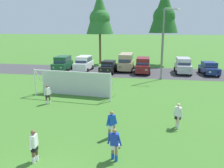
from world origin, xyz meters
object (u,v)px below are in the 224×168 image
object	(u,v)px
player_midfield_center	(178,116)
parked_car_slot_center_right	(143,65)
parked_car_slot_left	(84,63)
parked_car_slot_right	(183,65)
player_striker_near	(34,146)
parked_car_slot_center_left	(108,67)
player_winger_right	(114,144)
soccer_goal	(75,82)
player_winger_left	(112,124)
parked_car_slot_center	(126,62)
street_lamp	(164,44)
parked_car_slot_far_right	(209,68)
parked_car_slot_far_left	(63,63)
soccer_ball	(119,146)
player_defender_far	(48,94)

from	to	relation	value
player_midfield_center	parked_car_slot_center_right	world-z (taller)	parked_car_slot_center_right
parked_car_slot_left	parked_car_slot_center_right	bearing A→B (deg)	-2.20
parked_car_slot_center_right	parked_car_slot_right	bearing A→B (deg)	7.84
player_striker_near	parked_car_slot_center_left	world-z (taller)	parked_car_slot_center_left
player_striker_near	player_winger_right	size ratio (longest dim) A/B	1.00
soccer_goal	player_winger_left	bearing A→B (deg)	-58.32
parked_car_slot_center	street_lamp	size ratio (longest dim) A/B	0.57
player_midfield_center	street_lamp	xyz separation A→B (m)	(-0.35, 14.50, 3.54)
parked_car_slot_left	player_striker_near	bearing A→B (deg)	-79.19
parked_car_slot_center_left	parked_car_slot_center_right	distance (m)	4.86
soccer_goal	parked_car_slot_right	bearing A→B (deg)	49.29
player_winger_right	parked_car_slot_left	world-z (taller)	parked_car_slot_left
player_midfield_center	parked_car_slot_center	distance (m)	20.54
player_midfield_center	player_winger_left	xyz separation A→B (m)	(-3.91, -2.05, 0.00)
player_winger_left	parked_car_slot_center_right	distance (m)	20.31
soccer_goal	parked_car_slot_center_left	distance (m)	11.79
soccer_goal	parked_car_slot_center	distance (m)	14.39
soccer_goal	parked_car_slot_center_left	xyz separation A→B (m)	(1.02, 11.74, -0.42)
parked_car_slot_center	player_winger_right	bearing A→B (deg)	-85.09
parked_car_slot_center	parked_car_slot_far_right	bearing A→B (deg)	-5.85
player_winger_right	player_striker_near	bearing A→B (deg)	-167.98
parked_car_slot_far_left	parked_car_slot_center_right	world-z (taller)	same
soccer_ball	parked_car_slot_far_right	distance (m)	23.69
parked_car_slot_right	soccer_goal	bearing A→B (deg)	-130.71
parked_car_slot_left	street_lamp	xyz separation A→B (m)	(11.27, -4.08, 3.25)
parked_car_slot_far_left	parked_car_slot_left	world-z (taller)	same
soccer_goal	parked_car_slot_left	size ratio (longest dim) A/B	1.64
player_winger_right	parked_car_slot_center	size ratio (longest dim) A/B	0.34
soccer_ball	player_winger_right	distance (m)	1.41
player_midfield_center	parked_car_slot_far_left	xyz separation A→B (m)	(-14.68, 17.94, 0.29)
player_winger_left	street_lamp	size ratio (longest dim) A/B	0.19
parked_car_slot_center	soccer_ball	bearing A→B (deg)	-84.65
player_striker_near	parked_car_slot_center	world-z (taller)	parked_car_slot_center
parked_car_slot_far_left	street_lamp	bearing A→B (deg)	-13.50
soccer_goal	parked_car_slot_center	size ratio (longest dim) A/B	1.57
soccer_goal	parked_car_slot_right	world-z (taller)	soccer_goal
player_midfield_center	parked_car_slot_right	world-z (taller)	parked_car_slot_right
parked_car_slot_center_right	parked_car_slot_far_right	size ratio (longest dim) A/B	1.07
soccer_ball	player_midfield_center	world-z (taller)	player_midfield_center
parked_car_slot_center_right	player_winger_right	bearing A→B (deg)	-91.19
parked_car_slot_left	parked_car_slot_center_right	distance (m)	8.70
soccer_ball	player_midfield_center	xyz separation A→B (m)	(3.32, 3.13, 0.71)
player_winger_left	parked_car_slot_far_left	xyz separation A→B (m)	(-10.76, 19.99, 0.29)
player_winger_right	player_defender_far	bearing A→B (deg)	132.44
parked_car_slot_far_left	parked_car_slot_right	world-z (taller)	same
soccer_goal	player_defender_far	xyz separation A→B (m)	(-1.49, -2.63, -0.47)
player_defender_far	street_lamp	xyz separation A→B (m)	(9.89, 11.35, 3.54)
soccer_ball	player_winger_left	xyz separation A→B (m)	(-0.59, 1.08, 0.71)
soccer_goal	street_lamp	xyz separation A→B (m)	(8.40, 8.72, 3.07)
parked_car_slot_far_left	player_striker_near	bearing A→B (deg)	-71.81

